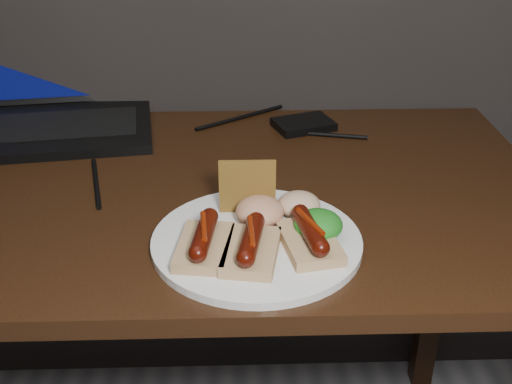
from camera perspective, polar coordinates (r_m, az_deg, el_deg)
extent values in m
cube|color=black|center=(1.10, -10.67, -0.18)|extent=(1.40, 0.70, 0.03)
cube|color=black|center=(1.61, 15.77, -6.55)|extent=(0.05, 0.05, 0.72)
cube|color=black|center=(1.34, -17.46, 5.31)|extent=(0.41, 0.31, 0.02)
cube|color=black|center=(1.34, -17.52, 5.72)|extent=(0.34, 0.19, 0.00)
cube|color=black|center=(1.47, -17.45, 12.28)|extent=(0.39, 0.14, 0.23)
cube|color=#0E0858|center=(1.47, -17.45, 12.28)|extent=(0.35, 0.12, 0.20)
cube|color=black|center=(1.31, 4.24, 6.02)|extent=(0.13, 0.12, 0.02)
cylinder|color=black|center=(1.11, -14.02, 0.81)|extent=(0.05, 0.18, 0.01)
cylinder|color=black|center=(1.36, -1.41, 6.64)|extent=(0.19, 0.13, 0.01)
cylinder|color=black|center=(1.28, 6.74, 5.05)|extent=(0.14, 0.04, 0.01)
cylinder|color=white|center=(0.92, 0.06, -4.41)|extent=(0.32, 0.32, 0.01)
cube|color=tan|center=(0.88, -4.60, -4.89)|extent=(0.08, 0.12, 0.02)
cylinder|color=#500E05|center=(0.87, -4.65, -3.76)|extent=(0.04, 0.10, 0.02)
sphere|color=#500E05|center=(0.83, -5.21, -5.47)|extent=(0.02, 0.02, 0.02)
sphere|color=#500E05|center=(0.91, -4.14, -2.19)|extent=(0.03, 0.02, 0.02)
cylinder|color=#691905|center=(0.86, -4.68, -3.05)|extent=(0.01, 0.07, 0.01)
cube|color=tan|center=(0.87, -0.43, -5.32)|extent=(0.09, 0.13, 0.02)
cylinder|color=#500E05|center=(0.86, -0.44, -4.17)|extent=(0.04, 0.10, 0.02)
sphere|color=#500E05|center=(0.82, -0.93, -5.93)|extent=(0.03, 0.02, 0.02)
sphere|color=#500E05|center=(0.90, 0.01, -2.58)|extent=(0.03, 0.02, 0.02)
cylinder|color=#691905|center=(0.85, -0.44, -3.46)|extent=(0.01, 0.07, 0.01)
cube|color=tan|center=(0.89, 4.77, -4.48)|extent=(0.09, 0.13, 0.02)
cylinder|color=#500E05|center=(0.88, 4.82, -3.35)|extent=(0.04, 0.10, 0.02)
sphere|color=#500E05|center=(0.84, 5.77, -4.98)|extent=(0.03, 0.02, 0.02)
sphere|color=#500E05|center=(0.92, 3.95, -1.85)|extent=(0.03, 0.02, 0.02)
cylinder|color=#691905|center=(0.87, 4.85, -2.65)|extent=(0.03, 0.07, 0.01)
cube|color=#A06F2C|center=(0.96, -0.77, 0.50)|extent=(0.09, 0.01, 0.08)
ellipsoid|color=#115511|center=(0.91, 5.55, -2.90)|extent=(0.07, 0.07, 0.04)
ellipsoid|color=#A01910|center=(0.94, 0.34, -1.71)|extent=(0.07, 0.07, 0.04)
ellipsoid|color=beige|center=(0.96, 3.85, -1.12)|extent=(0.06, 0.06, 0.04)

